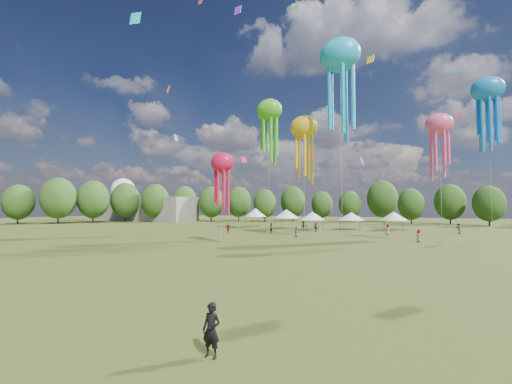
% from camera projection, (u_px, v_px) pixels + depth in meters
% --- Properties ---
extents(ground, '(300.00, 300.00, 0.00)m').
position_uv_depth(ground, '(137.00, 300.00, 15.60)').
color(ground, '#384416').
rests_on(ground, ground).
extents(observer_main, '(0.60, 0.40, 1.63)m').
position_uv_depth(observer_main, '(211.00, 330.00, 9.65)').
color(observer_main, black).
rests_on(observer_main, ground).
extents(spectator_near, '(0.93, 0.93, 1.52)m').
position_uv_depth(spectator_near, '(296.00, 232.00, 49.26)').
color(spectator_near, gray).
rests_on(spectator_near, ground).
extents(spectators_far, '(37.98, 18.72, 1.87)m').
position_uv_depth(spectators_far, '(337.00, 228.00, 56.07)').
color(spectators_far, gray).
rests_on(spectators_far, ground).
extents(festival_tents, '(35.48, 10.38, 4.42)m').
position_uv_depth(festival_tents, '(313.00, 215.00, 68.44)').
color(festival_tents, '#47474C').
rests_on(festival_tents, ground).
extents(show_kites, '(41.02, 31.76, 28.52)m').
position_uv_depth(show_kites, '(347.00, 111.00, 50.21)').
color(show_kites, yellow).
rests_on(show_kites, ground).
extents(small_kites, '(77.17, 51.68, 44.70)m').
position_uv_depth(small_kites, '(323.00, 59.00, 55.72)').
color(small_kites, yellow).
rests_on(small_kites, ground).
extents(treeline, '(201.57, 95.24, 13.43)m').
position_uv_depth(treeline, '(331.00, 199.00, 74.00)').
color(treeline, '#38281C').
rests_on(treeline, ground).
extents(hangar, '(40.00, 12.00, 8.00)m').
position_uv_depth(hangar, '(142.00, 209.00, 111.58)').
color(hangar, gray).
rests_on(hangar, ground).
extents(radome, '(9.00, 9.00, 16.00)m').
position_uv_depth(radome, '(123.00, 194.00, 124.14)').
color(radome, white).
rests_on(radome, ground).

